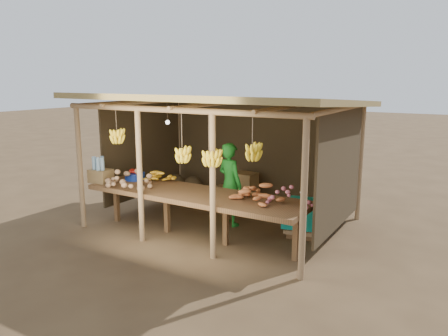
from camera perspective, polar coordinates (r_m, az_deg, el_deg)
The scene contains 13 objects.
ground at distance 8.28m, azimuth 0.00°, elevation -7.13°, with size 60.00×60.00×0.00m, color brown.
stall_structure at distance 7.78m, azimuth -0.32°, elevation 6.04°, with size 4.70×3.50×2.43m.
counter at distance 7.30m, azimuth -3.82°, elevation -3.69°, with size 3.90×1.05×0.80m.
potato_heap at distance 7.76m, azimuth -12.19°, elevation -1.14°, with size 0.99×0.60×0.37m, color #9C7450, non-canonical shape.
sweet_potato_heap at distance 6.71m, azimuth 4.92°, elevation -2.98°, with size 0.88×0.53×0.35m, color #C06531, non-canonical shape.
onion_heap at distance 6.55m, azimuth 8.40°, elevation -3.44°, with size 0.69×0.41×0.35m, color #BD5B67, non-canonical shape.
banana_pile at distance 8.06m, azimuth -8.39°, elevation -0.60°, with size 0.58×0.35×0.35m, color yellow, non-canonical shape.
tomato_basin at distance 8.34m, azimuth -11.55°, elevation -0.96°, with size 0.37×0.37×0.20m.
bottle_box at distance 8.26m, azimuth -15.82°, elevation -0.56°, with size 0.40×0.32×0.48m.
vendor at distance 7.98m, azimuth 0.78°, elevation -2.13°, with size 0.56×0.37×1.53m, color #18701E.
tarp_crate at distance 7.65m, azimuth 10.79°, elevation -6.34°, with size 0.78×0.70×0.80m.
carton_stack at distance 9.16m, azimuth 1.77°, elevation -3.16°, with size 0.99×0.39×0.74m.
burlap_sacks at distance 9.69m, azimuth -5.21°, elevation -2.55°, with size 0.97×0.51×0.68m.
Camera 1 is at (4.01, -6.74, 2.66)m, focal length 35.00 mm.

